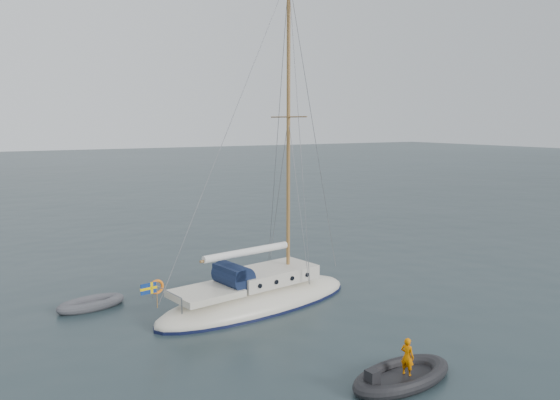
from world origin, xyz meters
TOP-DOWN VIEW (x-y plane):
  - ground at (0.00, 0.00)m, footprint 300.00×300.00m
  - sailboat at (-3.68, -1.10)m, footprint 10.69×3.20m
  - dinghy at (-10.23, 2.43)m, footprint 3.06×1.38m
  - rib at (-3.10, -9.86)m, footprint 4.00×1.82m

SIDE VIEW (x-z plane):
  - ground at x=0.00m, z-range 0.00..0.00m
  - dinghy at x=-10.23m, z-range -0.03..0.41m
  - rib at x=-3.10m, z-range -0.49..0.96m
  - sailboat at x=-3.68m, z-range -6.46..8.77m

